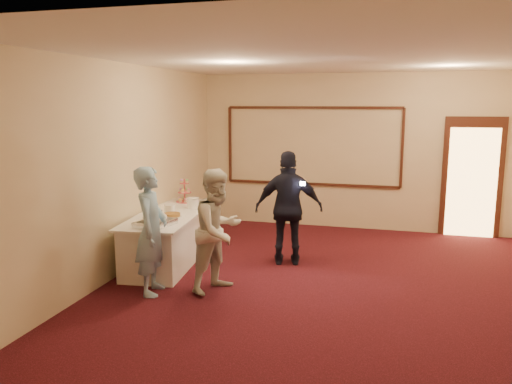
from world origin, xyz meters
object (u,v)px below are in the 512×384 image
man (151,231)px  guest (289,208)px  pavlova_tray (155,220)px  cupcake_stand (185,193)px  tart (172,215)px  woman (218,230)px  plate_stack_b (193,203)px  plate_stack_a (170,209)px  buffet_table (170,237)px

man → guest: (1.46, 1.63, 0.04)m
pavlova_tray → cupcake_stand: size_ratio=1.41×
cupcake_stand → tart: (0.27, -1.10, -0.13)m
tart → guest: size_ratio=0.16×
cupcake_stand → man: bearing=-78.0°
cupcake_stand → woman: size_ratio=0.27×
cupcake_stand → woman: (1.25, -1.81, -0.12)m
plate_stack_b → man: 1.69m
plate_stack_a → tart: plate_stack_a is taller
plate_stack_a → woman: 1.42m
cupcake_stand → man: size_ratio=0.27×
pavlova_tray → man: man is taller
pavlova_tray → cupcake_stand: (-0.27, 1.67, 0.07)m
pavlova_tray → tart: pavlova_tray is taller
buffet_table → woman: 1.53m
plate_stack_a → buffet_table: bearing=121.2°
plate_stack_a → cupcake_stand: bearing=98.9°
tart → plate_stack_a: bearing=123.4°
plate_stack_b → cupcake_stand: bearing=126.8°
buffet_table → plate_stack_a: size_ratio=13.79×
cupcake_stand → plate_stack_a: cupcake_stand is taller
pavlova_tray → plate_stack_b: size_ratio=3.04×
pavlova_tray → tart: size_ratio=2.19×
buffet_table → tart: 0.50m
plate_stack_b → tart: bearing=-95.3°
cupcake_stand → guest: bearing=-14.5°
tart → guest: bearing=20.3°
man → woman: (0.79, 0.32, -0.02)m
woman → guest: 1.48m
buffet_table → pavlova_tray: (0.16, -0.80, 0.47)m
pavlova_tray → cupcake_stand: bearing=99.3°
man → tart: bearing=-1.6°
plate_stack_b → tart: plate_stack_b is taller
buffet_table → plate_stack_a: plate_stack_a is taller
buffet_table → woman: (1.13, -0.94, 0.42)m
pavlova_tray → man: 0.50m
man → plate_stack_b: bearing=-7.6°
buffet_table → tart: (0.15, -0.23, 0.41)m
plate_stack_a → guest: bearing=13.3°
buffet_table → guest: bearing=11.8°
woman → tart: bearing=78.7°
cupcake_stand → woman: bearing=-55.5°
plate_stack_a → plate_stack_b: bearing=68.4°
plate_stack_a → guest: size_ratio=0.10×
man → woman: 0.85m
pavlova_tray → man: size_ratio=0.37×
tart → man: (0.18, -1.02, 0.03)m
pavlova_tray → woman: woman is taller
pavlova_tray → buffet_table: bearing=101.2°
buffet_table → woman: bearing=-39.9°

